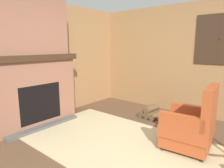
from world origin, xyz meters
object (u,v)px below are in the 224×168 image
(armchair, at_px, (190,127))
(oil_lamp_vase, at_px, (16,49))
(firewood_stack, at_px, (151,113))
(storage_case, at_px, (41,51))

(armchair, bearing_deg, oil_lamp_vase, 18.00)
(firewood_stack, relative_size, storage_case, 2.12)
(armchair, height_order, firewood_stack, armchair)
(oil_lamp_vase, bearing_deg, firewood_stack, 52.08)
(firewood_stack, height_order, storage_case, storage_case)
(firewood_stack, xyz_separation_m, oil_lamp_vase, (-1.63, -2.09, 1.40))
(armchair, xyz_separation_m, oil_lamp_vase, (-2.77, -1.19, 1.14))
(storage_case, bearing_deg, oil_lamp_vase, -90.02)
(oil_lamp_vase, xyz_separation_m, storage_case, (0.00, 0.48, -0.05))
(firewood_stack, bearing_deg, oil_lamp_vase, -127.92)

